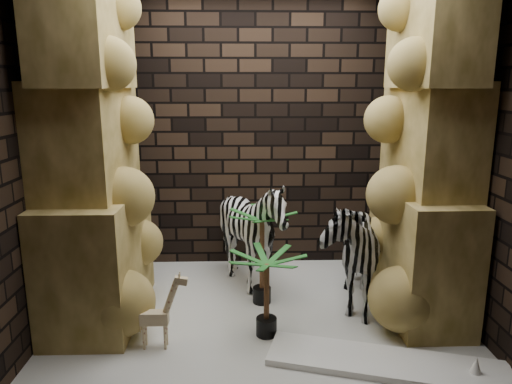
{
  "coord_description": "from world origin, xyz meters",
  "views": [
    {
      "loc": [
        -0.15,
        -3.88,
        2.0
      ],
      "look_at": [
        -0.03,
        0.15,
        1.08
      ],
      "focal_mm": 32.96,
      "sensor_mm": 36.0,
      "label": 1
    }
  ],
  "objects_px": {
    "zebra_left": "(252,239)",
    "surfboard": "(386,363)",
    "palm_front": "(262,257)",
    "zebra_right": "(348,239)",
    "palm_back": "(267,294)",
    "giraffe_toy": "(154,310)"
  },
  "relations": [
    {
      "from": "zebra_left",
      "to": "surfboard",
      "type": "bearing_deg",
      "value": -37.25
    },
    {
      "from": "palm_front",
      "to": "surfboard",
      "type": "height_order",
      "value": "palm_front"
    },
    {
      "from": "zebra_right",
      "to": "zebra_left",
      "type": "height_order",
      "value": "zebra_right"
    },
    {
      "from": "palm_front",
      "to": "palm_back",
      "type": "xyz_separation_m",
      "value": [
        0.01,
        -0.59,
        -0.1
      ]
    },
    {
      "from": "surfboard",
      "to": "palm_back",
      "type": "bearing_deg",
      "value": 167.05
    },
    {
      "from": "zebra_right",
      "to": "surfboard",
      "type": "xyz_separation_m",
      "value": [
        0.07,
        -1.05,
        -0.6
      ]
    },
    {
      "from": "zebra_right",
      "to": "palm_front",
      "type": "distance_m",
      "value": 0.8
    },
    {
      "from": "palm_back",
      "to": "surfboard",
      "type": "height_order",
      "value": "palm_back"
    },
    {
      "from": "palm_front",
      "to": "zebra_left",
      "type": "bearing_deg",
      "value": 105.1
    },
    {
      "from": "zebra_left",
      "to": "palm_back",
      "type": "xyz_separation_m",
      "value": [
        0.09,
        -0.89,
        -0.17
      ]
    },
    {
      "from": "zebra_left",
      "to": "giraffe_toy",
      "type": "bearing_deg",
      "value": -108.53
    },
    {
      "from": "zebra_right",
      "to": "palm_front",
      "type": "xyz_separation_m",
      "value": [
        -0.78,
        0.02,
        -0.17
      ]
    },
    {
      "from": "zebra_right",
      "to": "palm_front",
      "type": "height_order",
      "value": "zebra_right"
    },
    {
      "from": "zebra_right",
      "to": "zebra_left",
      "type": "relative_size",
      "value": 1.08
    },
    {
      "from": "zebra_left",
      "to": "giraffe_toy",
      "type": "xyz_separation_m",
      "value": [
        -0.78,
        -1.05,
        -0.21
      ]
    },
    {
      "from": "giraffe_toy",
      "to": "zebra_left",
      "type": "bearing_deg",
      "value": 53.87
    },
    {
      "from": "zebra_left",
      "to": "giraffe_toy",
      "type": "relative_size",
      "value": 1.83
    },
    {
      "from": "surfboard",
      "to": "giraffe_toy",
      "type": "bearing_deg",
      "value": -174.33
    },
    {
      "from": "zebra_left",
      "to": "palm_front",
      "type": "distance_m",
      "value": 0.32
    },
    {
      "from": "palm_back",
      "to": "surfboard",
      "type": "xyz_separation_m",
      "value": [
        0.85,
        -0.47,
        -0.33
      ]
    },
    {
      "from": "zebra_right",
      "to": "palm_back",
      "type": "relative_size",
      "value": 1.75
    },
    {
      "from": "giraffe_toy",
      "to": "surfboard",
      "type": "height_order",
      "value": "giraffe_toy"
    }
  ]
}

